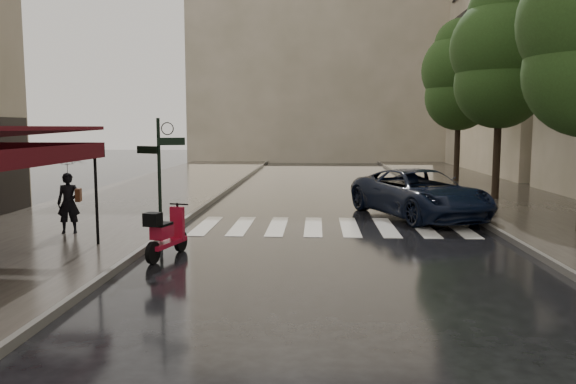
{
  "coord_description": "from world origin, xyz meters",
  "views": [
    {
      "loc": [
        2.54,
        -10.11,
        2.89
      ],
      "look_at": [
        1.88,
        2.69,
        1.4
      ],
      "focal_mm": 35.0,
      "sensor_mm": 36.0,
      "label": 1
    }
  ],
  "objects": [
    {
      "name": "tree_far",
      "position": [
        9.7,
        19.0,
        5.46
      ],
      "size": [
        3.8,
        3.8,
        8.16
      ],
      "color": "black",
      "rests_on": "sidewalk_far"
    },
    {
      "name": "backdrop_building",
      "position": [
        3.0,
        38.0,
        10.0
      ],
      "size": [
        22.0,
        6.0,
        20.0
      ],
      "primitive_type": "cube",
      "color": "tan",
      "rests_on": "ground"
    },
    {
      "name": "tree_mid",
      "position": [
        9.5,
        12.0,
        5.59
      ],
      "size": [
        3.8,
        3.8,
        8.34
      ],
      "color": "black",
      "rests_on": "sidewalk_far"
    },
    {
      "name": "pedestrian_with_umbrella",
      "position": [
        -3.93,
        4.08,
        1.73
      ],
      "size": [
        1.12,
        1.14,
        2.41
      ],
      "rotation": [
        0.0,
        0.0,
        0.22
      ],
      "color": "black",
      "rests_on": "sidewalk_near"
    },
    {
      "name": "curb_far",
      "position": [
        7.45,
        12.0,
        0.07
      ],
      "size": [
        0.12,
        60.0,
        0.16
      ],
      "primitive_type": "cube",
      "color": "#595651",
      "rests_on": "ground"
    },
    {
      "name": "sidewalk_far",
      "position": [
        10.25,
        12.0,
        0.06
      ],
      "size": [
        5.5,
        60.0,
        0.12
      ],
      "primitive_type": "cube",
      "color": "#38332D",
      "rests_on": "ground"
    },
    {
      "name": "scooter",
      "position": [
        -0.78,
        1.92,
        0.53
      ],
      "size": [
        0.7,
        1.7,
        1.14
      ],
      "rotation": [
        0.0,
        0.0,
        -0.24
      ],
      "color": "black",
      "rests_on": "ground"
    },
    {
      "name": "sidewalk_near",
      "position": [
        -4.5,
        12.0,
        0.06
      ],
      "size": [
        6.0,
        60.0,
        0.12
      ],
      "primitive_type": "cube",
      "color": "#38332D",
      "rests_on": "ground"
    },
    {
      "name": "haussmann_far",
      "position": [
        16.5,
        26.0,
        9.25
      ],
      "size": [
        8.0,
        16.0,
        18.5
      ],
      "primitive_type": "cube",
      "color": "tan",
      "rests_on": "ground"
    },
    {
      "name": "parked_car",
      "position": [
        5.84,
        7.94,
        0.77
      ],
      "size": [
        4.43,
        6.08,
        1.54
      ],
      "primitive_type": "imported",
      "rotation": [
        0.0,
        0.0,
        0.38
      ],
      "color": "black",
      "rests_on": "ground"
    },
    {
      "name": "ground",
      "position": [
        0.0,
        0.0,
        0.0
      ],
      "size": [
        120.0,
        120.0,
        0.0
      ],
      "primitive_type": "plane",
      "color": "black",
      "rests_on": "ground"
    },
    {
      "name": "crosswalk",
      "position": [
        2.98,
        6.0,
        0.01
      ],
      "size": [
        7.85,
        3.2,
        0.01
      ],
      "color": "silver",
      "rests_on": "ground"
    },
    {
      "name": "curb_near",
      "position": [
        -1.45,
        12.0,
        0.07
      ],
      "size": [
        0.12,
        60.0,
        0.16
      ],
      "primitive_type": "cube",
      "color": "#595651",
      "rests_on": "ground"
    },
    {
      "name": "signpost",
      "position": [
        -1.19,
        3.0,
        1.83
      ],
      "size": [
        1.17,
        0.29,
        3.1
      ],
      "color": "black",
      "rests_on": "ground"
    }
  ]
}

